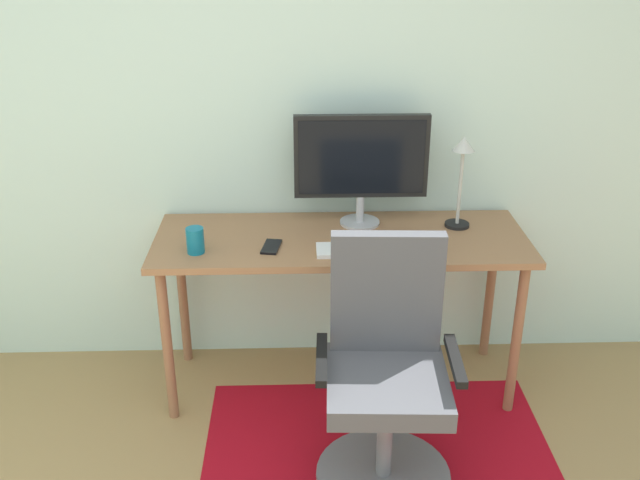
{
  "coord_description": "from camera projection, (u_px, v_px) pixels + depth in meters",
  "views": [
    {
      "loc": [
        0.17,
        -1.0,
        2.04
      ],
      "look_at": [
        0.25,
        1.59,
        0.87
      ],
      "focal_mm": 40.19,
      "sensor_mm": 36.0,
      "label": 1
    }
  ],
  "objects": [
    {
      "name": "coffee_cup",
      "position": [
        195.0,
        240.0,
        2.95
      ],
      "size": [
        0.07,
        0.07,
        0.11
      ],
      "primitive_type": "cylinder",
      "color": "#126884",
      "rests_on": "desk"
    },
    {
      "name": "cell_phone",
      "position": [
        271.0,
        247.0,
        3.02
      ],
      "size": [
        0.09,
        0.15,
        0.01
      ],
      "primitive_type": "cube",
      "rotation": [
        0.0,
        0.0,
        -0.17
      ],
      "color": "black",
      "rests_on": "desk"
    },
    {
      "name": "desk_lamp",
      "position": [
        462.0,
        166.0,
        3.11
      ],
      "size": [
        0.11,
        0.11,
        0.41
      ],
      "color": "black",
      "rests_on": "desk"
    },
    {
      "name": "wall_back",
      "position": [
        261.0,
        97.0,
        3.21
      ],
      "size": [
        6.0,
        0.1,
        2.6
      ],
      "primitive_type": "cube",
      "color": "silver",
      "rests_on": "ground"
    },
    {
      "name": "monitor",
      "position": [
        361.0,
        160.0,
        3.13
      ],
      "size": [
        0.59,
        0.18,
        0.5
      ],
      "color": "#B2B2B7",
      "rests_on": "desk"
    },
    {
      "name": "area_rug",
      "position": [
        380.0,
        464.0,
        2.92
      ],
      "size": [
        1.45,
        1.11,
        0.01
      ],
      "primitive_type": "cube",
      "color": "#A40B19",
      "rests_on": "ground"
    },
    {
      "name": "office_chair",
      "position": [
        386.0,
        391.0,
        2.71
      ],
      "size": [
        0.54,
        0.53,
        0.99
      ],
      "rotation": [
        0.0,
        0.0,
        -0.05
      ],
      "color": "slate",
      "rests_on": "ground"
    },
    {
      "name": "computer_mouse",
      "position": [
        434.0,
        246.0,
        2.99
      ],
      "size": [
        0.06,
        0.1,
        0.03
      ],
      "primitive_type": "ellipsoid",
      "color": "black",
      "rests_on": "desk"
    },
    {
      "name": "keyboard",
      "position": [
        368.0,
        250.0,
        2.98
      ],
      "size": [
        0.43,
        0.13,
        0.02
      ],
      "primitive_type": "cube",
      "color": "white",
      "rests_on": "desk"
    },
    {
      "name": "desk",
      "position": [
        341.0,
        253.0,
        3.15
      ],
      "size": [
        1.63,
        0.58,
        0.77
      ],
      "color": "#966844",
      "rests_on": "ground"
    }
  ]
}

